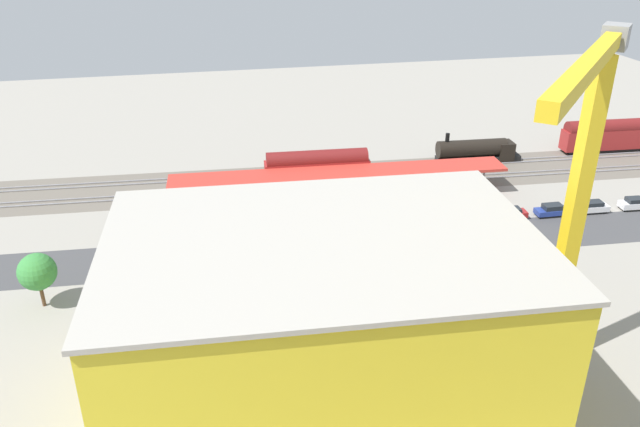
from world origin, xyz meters
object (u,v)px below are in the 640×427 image
at_px(freight_coach_far, 317,169).
at_px(parked_car_5, 432,224).
at_px(parked_car_0, 634,204).
at_px(parked_car_2, 552,211).
at_px(tower_crane, 575,195).
at_px(street_tree_2, 265,236).
at_px(street_tree_3, 220,244).
at_px(box_truck_2, 172,308).
at_px(street_tree_4, 376,230).
at_px(locomotive, 478,151).
at_px(box_truck_1, 399,277).
at_px(box_truck_0, 168,300).
at_px(street_tree_1, 473,223).
at_px(construction_building, 323,328).
at_px(platform_canopy_near, 340,173).
at_px(street_tree_0, 37,272).
at_px(parked_car_1, 593,207).
at_px(parked_car_3, 511,214).
at_px(traffic_light, 187,248).
at_px(parked_car_4, 473,219).
at_px(passenger_coach, 612,134).

bearing_deg(freight_coach_far, parked_car_5, 127.02).
xyz_separation_m(parked_car_0, parked_car_2, (12.81, -0.50, -0.04)).
distance_m(parked_car_5, tower_crane, 35.82).
bearing_deg(street_tree_2, street_tree_3, -0.48).
xyz_separation_m(box_truck_2, street_tree_4, (-23.99, -6.01, 3.70)).
height_order(locomotive, freight_coach_far, freight_coach_far).
bearing_deg(locomotive, street_tree_3, 33.65).
bearing_deg(street_tree_2, box_truck_1, 157.36).
xyz_separation_m(parked_car_5, street_tree_2, (23.93, 8.05, 4.80)).
xyz_separation_m(locomotive, box_truck_2, (51.85, 37.78, -0.22)).
relative_size(box_truck_0, box_truck_1, 1.18).
relative_size(street_tree_1, street_tree_4, 0.79).
bearing_deg(box_truck_2, box_truck_0, -76.86).
distance_m(parked_car_2, parked_car_5, 18.24).
xyz_separation_m(construction_building, street_tree_1, (-23.78, -22.29, -3.48)).
bearing_deg(box_truck_2, platform_canopy_near, -131.96).
bearing_deg(street_tree_0, parked_car_1, -172.95).
bearing_deg(parked_car_1, parked_car_3, -2.92).
relative_size(street_tree_2, traffic_light, 1.17).
bearing_deg(parked_car_4, locomotive, -115.74).
distance_m(parked_car_0, street_tree_0, 80.41).
bearing_deg(street_tree_3, freight_coach_far, -123.61).
distance_m(freight_coach_far, street_tree_4, 25.94).
bearing_deg(parked_car_2, street_tree_0, 7.89).
distance_m(parked_car_1, box_truck_2, 61.28).
height_order(platform_canopy_near, box_truck_2, platform_canopy_near).
relative_size(platform_canopy_near, box_truck_1, 5.71).
relative_size(locomotive, parked_car_4, 3.42).
distance_m(parked_car_5, box_truck_0, 37.62).
distance_m(street_tree_2, traffic_light, 8.98).
xyz_separation_m(locomotive, street_tree_0, (65.86, 31.74, 2.42)).
bearing_deg(platform_canopy_near, passenger_coach, -169.01).
relative_size(parked_car_0, parked_car_3, 0.94).
xyz_separation_m(platform_canopy_near, parked_car_0, (-41.08, 12.73, -3.29)).
relative_size(street_tree_2, street_tree_4, 1.00).
bearing_deg(tower_crane, construction_building, -1.32).
relative_size(box_truck_2, street_tree_2, 1.10).
xyz_separation_m(locomotive, street_tree_3, (46.13, 30.71, 3.12)).
bearing_deg(construction_building, locomotive, -122.90).
xyz_separation_m(tower_crane, box_truck_0, (34.32, -17.82, -17.04)).
distance_m(freight_coach_far, box_truck_0, 37.54).
xyz_separation_m(parked_car_0, construction_building, (52.89, 30.26, 7.35)).
relative_size(construction_building, traffic_light, 4.61).
xyz_separation_m(passenger_coach, freight_coach_far, (55.27, 5.96, 0.25)).
distance_m(passenger_coach, construction_building, 83.76).
xyz_separation_m(parked_car_0, box_truck_1, (40.47, 13.85, 0.96)).
relative_size(parked_car_3, tower_crane, 0.14).
xyz_separation_m(box_truck_1, street_tree_2, (14.52, -6.06, 3.75)).
distance_m(passenger_coach, parked_car_4, 43.05).
xyz_separation_m(parked_car_2, construction_building, (40.08, 30.76, 7.38)).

